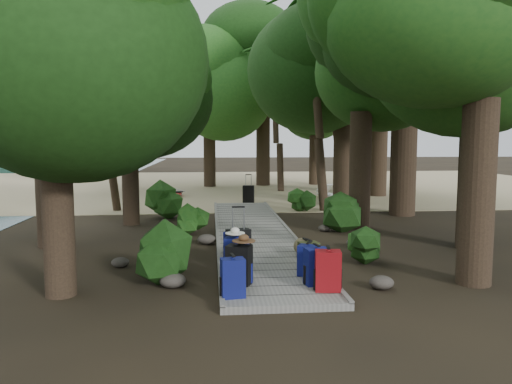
{
  "coord_description": "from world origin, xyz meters",
  "views": [
    {
      "loc": [
        -1.11,
        -12.04,
        2.55
      ],
      "look_at": [
        0.21,
        2.61,
        1.0
      ],
      "focal_mm": 35.0,
      "sensor_mm": 36.0,
      "label": 1
    }
  ],
  "objects_px": {
    "backpack_left_a": "(233,276)",
    "lone_suitcase_on_sand": "(248,194)",
    "backpack_right_b": "(316,264)",
    "suitcase_on_boardwalk": "(238,247)",
    "backpack_left_b": "(239,263)",
    "backpack_left_c": "(237,255)",
    "backpack_right_c": "(309,259)",
    "backpack_left_d": "(234,243)",
    "duffel_right_khaki": "(305,249)",
    "sun_lounger": "(328,192)",
    "kayak": "(178,193)",
    "backpack_right_a": "(328,268)",
    "backpack_right_d": "(309,254)"
  },
  "relations": [
    {
      "from": "backpack_left_c",
      "to": "backpack_right_d",
      "type": "xyz_separation_m",
      "value": [
        1.39,
        0.5,
        -0.11
      ]
    },
    {
      "from": "backpack_left_a",
      "to": "duffel_right_khaki",
      "type": "height_order",
      "value": "backpack_left_a"
    },
    {
      "from": "backpack_left_c",
      "to": "backpack_right_d",
      "type": "distance_m",
      "value": 1.48
    },
    {
      "from": "backpack_left_a",
      "to": "lone_suitcase_on_sand",
      "type": "bearing_deg",
      "value": 75.99
    },
    {
      "from": "backpack_right_a",
      "to": "kayak",
      "type": "height_order",
      "value": "backpack_right_a"
    },
    {
      "from": "backpack_right_c",
      "to": "backpack_right_d",
      "type": "bearing_deg",
      "value": 105.21
    },
    {
      "from": "backpack_right_a",
      "to": "kayak",
      "type": "relative_size",
      "value": 0.25
    },
    {
      "from": "sun_lounger",
      "to": "backpack_left_d",
      "type": "bearing_deg",
      "value": -122.14
    },
    {
      "from": "backpack_left_b",
      "to": "duffel_right_khaki",
      "type": "xyz_separation_m",
      "value": [
        1.47,
        1.83,
        -0.19
      ]
    },
    {
      "from": "suitcase_on_boardwalk",
      "to": "lone_suitcase_on_sand",
      "type": "distance_m",
      "value": 10.34
    },
    {
      "from": "backpack_right_b",
      "to": "suitcase_on_boardwalk",
      "type": "distance_m",
      "value": 1.92
    },
    {
      "from": "backpack_left_a",
      "to": "backpack_left_d",
      "type": "relative_size",
      "value": 1.14
    },
    {
      "from": "backpack_right_a",
      "to": "sun_lounger",
      "type": "bearing_deg",
      "value": 85.11
    },
    {
      "from": "backpack_right_a",
      "to": "backpack_right_d",
      "type": "bearing_deg",
      "value": 99.57
    },
    {
      "from": "backpack_right_c",
      "to": "backpack_left_a",
      "type": "bearing_deg",
      "value": -115.32
    },
    {
      "from": "backpack_left_c",
      "to": "kayak",
      "type": "height_order",
      "value": "backpack_left_c"
    },
    {
      "from": "backpack_left_b",
      "to": "sun_lounger",
      "type": "relative_size",
      "value": 0.41
    },
    {
      "from": "backpack_left_c",
      "to": "duffel_right_khaki",
      "type": "distance_m",
      "value": 2.04
    },
    {
      "from": "backpack_left_d",
      "to": "kayak",
      "type": "bearing_deg",
      "value": 122.34
    },
    {
      "from": "backpack_right_a",
      "to": "backpack_right_b",
      "type": "bearing_deg",
      "value": 116.36
    },
    {
      "from": "suitcase_on_boardwalk",
      "to": "sun_lounger",
      "type": "xyz_separation_m",
      "value": [
        4.49,
        11.46,
        -0.16
      ]
    },
    {
      "from": "backpack_left_d",
      "to": "sun_lounger",
      "type": "height_order",
      "value": "backpack_left_d"
    },
    {
      "from": "backpack_left_a",
      "to": "lone_suitcase_on_sand",
      "type": "distance_m",
      "value": 12.38
    },
    {
      "from": "backpack_right_a",
      "to": "backpack_right_c",
      "type": "distance_m",
      "value": 0.91
    },
    {
      "from": "backpack_left_b",
      "to": "sun_lounger",
      "type": "bearing_deg",
      "value": 93.14
    },
    {
      "from": "backpack_left_a",
      "to": "backpack_right_d",
      "type": "bearing_deg",
      "value": 38.77
    },
    {
      "from": "backpack_right_a",
      "to": "lone_suitcase_on_sand",
      "type": "distance_m",
      "value": 12.14
    },
    {
      "from": "backpack_right_b",
      "to": "backpack_right_d",
      "type": "distance_m",
      "value": 1.1
    },
    {
      "from": "lone_suitcase_on_sand",
      "to": "backpack_left_d",
      "type": "bearing_deg",
      "value": -84.5
    },
    {
      "from": "backpack_left_a",
      "to": "lone_suitcase_on_sand",
      "type": "xyz_separation_m",
      "value": [
        1.17,
        12.33,
        -0.09
      ]
    },
    {
      "from": "backpack_right_d",
      "to": "lone_suitcase_on_sand",
      "type": "height_order",
      "value": "lone_suitcase_on_sand"
    },
    {
      "from": "duffel_right_khaki",
      "to": "suitcase_on_boardwalk",
      "type": "distance_m",
      "value": 1.5
    },
    {
      "from": "backpack_left_c",
      "to": "backpack_right_c",
      "type": "bearing_deg",
      "value": 7.97
    },
    {
      "from": "backpack_right_a",
      "to": "backpack_right_b",
      "type": "height_order",
      "value": "backpack_right_a"
    },
    {
      "from": "lone_suitcase_on_sand",
      "to": "backpack_right_c",
      "type": "bearing_deg",
      "value": -77.28
    },
    {
      "from": "backpack_left_c",
      "to": "lone_suitcase_on_sand",
      "type": "relative_size",
      "value": 1.12
    },
    {
      "from": "backpack_right_b",
      "to": "sun_lounger",
      "type": "height_order",
      "value": "backpack_right_b"
    },
    {
      "from": "backpack_left_a",
      "to": "backpack_left_b",
      "type": "height_order",
      "value": "backpack_left_b"
    },
    {
      "from": "duffel_right_khaki",
      "to": "kayak",
      "type": "distance_m",
      "value": 12.86
    },
    {
      "from": "kayak",
      "to": "backpack_right_d",
      "type": "bearing_deg",
      "value": -71.77
    },
    {
      "from": "backpack_left_b",
      "to": "lone_suitcase_on_sand",
      "type": "distance_m",
      "value": 11.68
    },
    {
      "from": "backpack_left_b",
      "to": "lone_suitcase_on_sand",
      "type": "bearing_deg",
      "value": 107.66
    },
    {
      "from": "backpack_right_d",
      "to": "lone_suitcase_on_sand",
      "type": "relative_size",
      "value": 0.79
    },
    {
      "from": "backpack_right_a",
      "to": "lone_suitcase_on_sand",
      "type": "height_order",
      "value": "backpack_right_a"
    },
    {
      "from": "backpack_right_d",
      "to": "duffel_right_khaki",
      "type": "bearing_deg",
      "value": 71.44
    },
    {
      "from": "backpack_left_d",
      "to": "backpack_left_b",
      "type": "bearing_deg",
      "value": -67.06
    },
    {
      "from": "backpack_right_d",
      "to": "kayak",
      "type": "xyz_separation_m",
      "value": [
        -3.31,
        13.28,
        -0.23
      ]
    },
    {
      "from": "backpack_right_b",
      "to": "suitcase_on_boardwalk",
      "type": "height_order",
      "value": "suitcase_on_boardwalk"
    },
    {
      "from": "backpack_right_c",
      "to": "suitcase_on_boardwalk",
      "type": "relative_size",
      "value": 0.88
    },
    {
      "from": "backpack_right_b",
      "to": "sun_lounger",
      "type": "distance_m",
      "value": 13.34
    }
  ]
}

